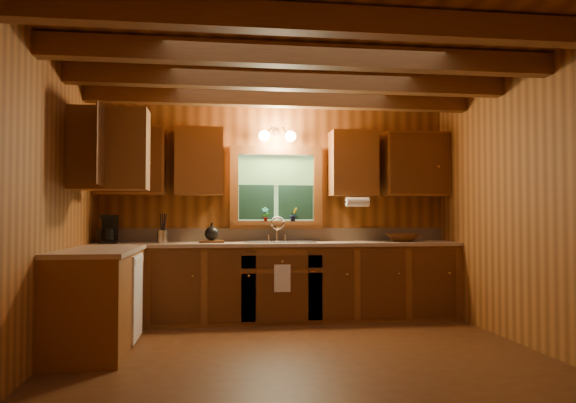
# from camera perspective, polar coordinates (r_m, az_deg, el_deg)

# --- Properties ---
(room) EXTENTS (4.20, 4.20, 4.20)m
(room) POSITION_cam_1_polar(r_m,az_deg,el_deg) (4.80, 1.28, -0.31)
(room) COLOR #4B2912
(room) RESTS_ON ground
(ceiling_beams) EXTENTS (4.20, 2.54, 0.18)m
(ceiling_beams) POSITION_cam_1_polar(r_m,az_deg,el_deg) (4.98, 1.27, 13.52)
(ceiling_beams) COLOR brown
(ceiling_beams) RESTS_ON room
(base_cabinets) EXTENTS (4.20, 2.22, 0.86)m
(base_cabinets) POSITION_cam_1_polar(r_m,az_deg,el_deg) (6.08, -5.29, -8.82)
(base_cabinets) COLOR brown
(base_cabinets) RESTS_ON ground
(countertop) EXTENTS (4.20, 2.24, 0.04)m
(countertop) POSITION_cam_1_polar(r_m,az_deg,el_deg) (6.05, -5.16, -4.58)
(countertop) COLOR tan
(countertop) RESTS_ON base_cabinets
(backsplash) EXTENTS (4.20, 0.02, 0.16)m
(backsplash) POSITION_cam_1_polar(r_m,az_deg,el_deg) (6.67, -1.25, -3.46)
(backsplash) COLOR tan
(backsplash) RESTS_ON room
(dishwasher_panel) EXTENTS (0.02, 0.60, 0.80)m
(dishwasher_panel) POSITION_cam_1_polar(r_m,az_deg,el_deg) (5.52, -15.34, -9.49)
(dishwasher_panel) COLOR white
(dishwasher_panel) RESTS_ON base_cabinets
(upper_cabinets) EXTENTS (4.19, 1.77, 0.78)m
(upper_cabinets) POSITION_cam_1_polar(r_m,az_deg,el_deg) (6.20, -5.97, 4.38)
(upper_cabinets) COLOR brown
(upper_cabinets) RESTS_ON room
(window) EXTENTS (1.12, 0.08, 1.00)m
(window) POSITION_cam_1_polar(r_m,az_deg,el_deg) (6.66, -1.23, 1.26)
(window) COLOR brown
(window) RESTS_ON room
(window_sill) EXTENTS (1.06, 0.14, 0.04)m
(window_sill) POSITION_cam_1_polar(r_m,az_deg,el_deg) (6.61, -1.19, -2.26)
(window_sill) COLOR brown
(window_sill) RESTS_ON room
(wall_sconce) EXTENTS (0.45, 0.21, 0.17)m
(wall_sconce) POSITION_cam_1_polar(r_m,az_deg,el_deg) (6.61, -1.11, 6.83)
(wall_sconce) COLOR black
(wall_sconce) RESTS_ON room
(paper_towel_roll) EXTENTS (0.27, 0.11, 0.11)m
(paper_towel_roll) POSITION_cam_1_polar(r_m,az_deg,el_deg) (6.49, 7.20, -0.05)
(paper_towel_roll) COLOR white
(paper_towel_roll) RESTS_ON upper_cabinets
(dish_towel) EXTENTS (0.18, 0.01, 0.30)m
(dish_towel) POSITION_cam_1_polar(r_m,az_deg,el_deg) (6.09, -0.59, -7.96)
(dish_towel) COLOR white
(dish_towel) RESTS_ON base_cabinets
(sink) EXTENTS (0.82, 0.48, 0.43)m
(sink) POSITION_cam_1_polar(r_m,az_deg,el_deg) (6.40, -0.97, -4.64)
(sink) COLOR silver
(sink) RESTS_ON countertop
(coffee_maker) EXTENTS (0.18, 0.23, 0.32)m
(coffee_maker) POSITION_cam_1_polar(r_m,az_deg,el_deg) (6.46, -18.03, -2.75)
(coffee_maker) COLOR black
(coffee_maker) RESTS_ON countertop
(utensil_crock) EXTENTS (0.12, 0.12, 0.33)m
(utensil_crock) POSITION_cam_1_polar(r_m,az_deg,el_deg) (6.32, -12.89, -3.49)
(utensil_crock) COLOR silver
(utensil_crock) RESTS_ON countertop
(cutting_board) EXTENTS (0.28, 0.21, 0.02)m
(cutting_board) POSITION_cam_1_polar(r_m,az_deg,el_deg) (6.34, -7.92, -4.14)
(cutting_board) COLOR #4F2A11
(cutting_board) RESTS_ON countertop
(teakettle) EXTENTS (0.16, 0.16, 0.20)m
(teakettle) POSITION_cam_1_polar(r_m,az_deg,el_deg) (6.34, -7.91, -3.30)
(teakettle) COLOR black
(teakettle) RESTS_ON cutting_board
(wicker_basket) EXTENTS (0.50, 0.50, 0.10)m
(wicker_basket) POSITION_cam_1_polar(r_m,az_deg,el_deg) (6.71, 11.77, -3.68)
(wicker_basket) COLOR #48230C
(wicker_basket) RESTS_ON countertop
(potted_plant_left) EXTENTS (0.10, 0.07, 0.17)m
(potted_plant_left) POSITION_cam_1_polar(r_m,az_deg,el_deg) (6.58, -2.37, -1.33)
(potted_plant_left) COLOR #4F2A11
(potted_plant_left) RESTS_ON window_sill
(potted_plant_right) EXTENTS (0.12, 0.11, 0.17)m
(potted_plant_right) POSITION_cam_1_polar(r_m,az_deg,el_deg) (6.63, 0.59, -1.34)
(potted_plant_right) COLOR #4F2A11
(potted_plant_right) RESTS_ON window_sill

